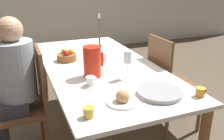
{
  "coord_description": "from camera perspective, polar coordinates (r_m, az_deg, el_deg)",
  "views": [
    {
      "loc": [
        -0.68,
        -2.0,
        1.46
      ],
      "look_at": [
        0.0,
        -0.3,
        0.77
      ],
      "focal_mm": 40.0,
      "sensor_mm": 36.0,
      "label": 1
    }
  ],
  "objects": [
    {
      "name": "teacup_across",
      "position": [
        2.33,
        -1.63,
        2.91
      ],
      "size": [
        0.12,
        0.12,
        0.07
      ],
      "color": "white",
      "rests_on": "dining_table"
    },
    {
      "name": "chair_person_side",
      "position": [
        2.13,
        -18.76,
        -7.15
      ],
      "size": [
        0.42,
        0.42,
        0.95
      ],
      "rotation": [
        0.0,
        0.0,
        1.57
      ],
      "color": "brown",
      "rests_on": "ground_plane"
    },
    {
      "name": "fruit_bowl",
      "position": [
        2.36,
        -10.26,
        3.12
      ],
      "size": [
        0.18,
        0.18,
        0.11
      ],
      "color": "brown",
      "rests_on": "dining_table"
    },
    {
      "name": "serving_tray",
      "position": [
        1.69,
        10.86,
        -5.1
      ],
      "size": [
        0.31,
        0.31,
        0.03
      ],
      "color": "#9E9EA3",
      "rests_on": "dining_table"
    },
    {
      "name": "bread_plate",
      "position": [
        1.56,
        2.43,
        -6.6
      ],
      "size": [
        0.21,
        0.21,
        0.09
      ],
      "color": "white",
      "rests_on": "dining_table"
    },
    {
      "name": "jam_jar_amber",
      "position": [
        1.41,
        -5.39,
        -9.49
      ],
      "size": [
        0.07,
        0.07,
        0.06
      ],
      "color": "gold",
      "rests_on": "dining_table"
    },
    {
      "name": "jam_jar_red",
      "position": [
        1.73,
        19.53,
        -4.68
      ],
      "size": [
        0.07,
        0.07,
        0.06
      ],
      "color": "#C67A1E",
      "rests_on": "dining_table"
    },
    {
      "name": "candlestick_tall",
      "position": [
        2.8,
        -2.9,
        8.3
      ],
      "size": [
        0.06,
        0.06,
        0.36
      ],
      "color": "#4C4238",
      "rests_on": "dining_table"
    },
    {
      "name": "chair_opposite",
      "position": [
        2.47,
        12.8,
        -2.64
      ],
      "size": [
        0.42,
        0.42,
        0.95
      ],
      "rotation": [
        0.0,
        0.0,
        -1.57
      ],
      "color": "brown",
      "rests_on": "ground_plane"
    },
    {
      "name": "dining_table",
      "position": [
        2.27,
        -2.79,
        -0.77
      ],
      "size": [
        0.93,
        1.98,
        0.72
      ],
      "color": "white",
      "rests_on": "ground_plane"
    },
    {
      "name": "red_pitcher",
      "position": [
        1.93,
        -4.55,
        1.93
      ],
      "size": [
        0.16,
        0.14,
        0.24
      ],
      "color": "red",
      "rests_on": "dining_table"
    },
    {
      "name": "teacup_near_person",
      "position": [
        1.79,
        -4.9,
        -2.77
      ],
      "size": [
        0.12,
        0.12,
        0.07
      ],
      "color": "white",
      "rests_on": "dining_table"
    },
    {
      "name": "ground_plane",
      "position": [
        2.57,
        -2.54,
        -14.13
      ],
      "size": [
        20.0,
        20.0,
        0.0
      ],
      "primitive_type": "plane",
      "color": "brown"
    },
    {
      "name": "wine_glass_water",
      "position": [
        1.88,
        3.58,
        2.67
      ],
      "size": [
        0.06,
        0.06,
        0.22
      ],
      "color": "white",
      "rests_on": "dining_table"
    },
    {
      "name": "person_seated",
      "position": [
        2.07,
        -21.92,
        -2.16
      ],
      "size": [
        0.39,
        0.41,
        1.2
      ],
      "rotation": [
        0.0,
        0.0,
        1.57
      ],
      "color": "#33333D",
      "rests_on": "ground_plane"
    }
  ]
}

